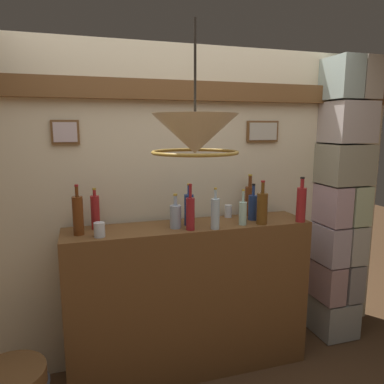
% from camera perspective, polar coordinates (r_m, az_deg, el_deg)
% --- Properties ---
extents(panelled_rear_partition, '(3.74, 0.15, 2.44)m').
position_cam_1_polar(panelled_rear_partition, '(2.85, -1.87, -1.15)').
color(panelled_rear_partition, beige).
rests_on(panelled_rear_partition, ground).
extents(stone_pillar, '(0.38, 0.38, 2.38)m').
position_cam_1_polar(stone_pillar, '(3.35, 22.12, -1.32)').
color(stone_pillar, '#9FA19B').
rests_on(stone_pillar, ground).
extents(bar_shelf_unit, '(1.78, 0.39, 1.14)m').
position_cam_1_polar(bar_shelf_unit, '(2.84, -0.31, -16.37)').
color(bar_shelf_unit, brown).
rests_on(bar_shelf_unit, ground).
extents(liquor_bottle_sherry, '(0.08, 0.08, 0.24)m').
position_cam_1_polar(liquor_bottle_sherry, '(2.54, -2.61, -3.77)').
color(liquor_bottle_sherry, '#A0B3C9').
rests_on(liquor_bottle_sherry, bar_shelf_unit).
extents(liquor_bottle_rye, '(0.07, 0.07, 0.30)m').
position_cam_1_polar(liquor_bottle_rye, '(2.60, -0.49, -2.70)').
color(liquor_bottle_rye, navy).
rests_on(liquor_bottle_rye, bar_shelf_unit).
extents(liquor_bottle_whiskey, '(0.06, 0.06, 0.26)m').
position_cam_1_polar(liquor_bottle_whiskey, '(2.64, 7.98, -3.20)').
color(liquor_bottle_whiskey, '#AFD5C5').
rests_on(liquor_bottle_whiskey, bar_shelf_unit).
extents(liquor_bottle_rum, '(0.07, 0.07, 0.28)m').
position_cam_1_polar(liquor_bottle_rum, '(2.79, 9.55, -2.31)').
color(liquor_bottle_rum, navy).
rests_on(liquor_bottle_rum, bar_shelf_unit).
extents(liquor_bottle_brandy, '(0.07, 0.07, 0.34)m').
position_cam_1_polar(liquor_bottle_brandy, '(2.81, 16.75, -1.78)').
color(liquor_bottle_brandy, maroon).
rests_on(liquor_bottle_brandy, bar_shelf_unit).
extents(liquor_bottle_tequila, '(0.06, 0.06, 0.29)m').
position_cam_1_polar(liquor_bottle_tequila, '(2.51, 3.66, -3.35)').
color(liquor_bottle_tequila, silver).
rests_on(liquor_bottle_tequila, bar_shelf_unit).
extents(liquor_bottle_vermouth, '(0.06, 0.06, 0.29)m').
position_cam_1_polar(liquor_bottle_vermouth, '(2.59, -14.93, -3.03)').
color(liquor_bottle_vermouth, maroon).
rests_on(liquor_bottle_vermouth, bar_shelf_unit).
extents(liquor_bottle_gin, '(0.07, 0.07, 0.33)m').
position_cam_1_polar(liquor_bottle_gin, '(2.93, 9.03, -1.22)').
color(liquor_bottle_gin, brown).
rests_on(liquor_bottle_gin, bar_shelf_unit).
extents(liquor_bottle_vodka, '(0.07, 0.07, 0.33)m').
position_cam_1_polar(liquor_bottle_vodka, '(2.48, -17.45, -3.47)').
color(liquor_bottle_vodka, brown).
rests_on(liquor_bottle_vodka, bar_shelf_unit).
extents(liquor_bottle_amaro, '(0.08, 0.08, 0.32)m').
position_cam_1_polar(liquor_bottle_amaro, '(2.68, 10.95, -2.46)').
color(liquor_bottle_amaro, brown).
rests_on(liquor_bottle_amaro, bar_shelf_unit).
extents(liquor_bottle_mezcal, '(0.06, 0.06, 0.32)m').
position_cam_1_polar(liquor_bottle_mezcal, '(2.48, -0.26, -3.30)').
color(liquor_bottle_mezcal, maroon).
rests_on(liquor_bottle_mezcal, bar_shelf_unit).
extents(glass_tumbler_rocks, '(0.07, 0.07, 0.09)m').
position_cam_1_polar(glass_tumbler_rocks, '(2.41, -14.32, -5.75)').
color(glass_tumbler_rocks, silver).
rests_on(glass_tumbler_rocks, bar_shelf_unit).
extents(glass_tumbler_highball, '(0.06, 0.06, 0.10)m').
position_cam_1_polar(glass_tumbler_highball, '(2.86, 5.70, -3.00)').
color(glass_tumbler_highball, silver).
rests_on(glass_tumbler_highball, bar_shelf_unit).
extents(pendant_lamp, '(0.41, 0.41, 0.60)m').
position_cam_1_polar(pendant_lamp, '(1.70, 0.48, 8.91)').
color(pendant_lamp, '#EFE5C6').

